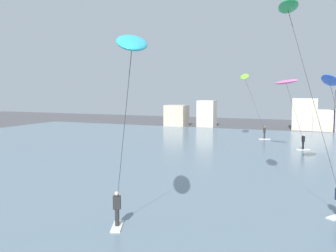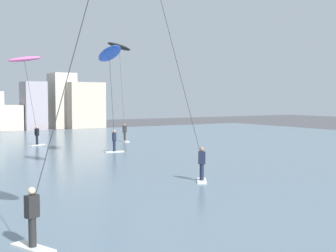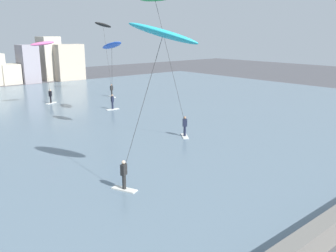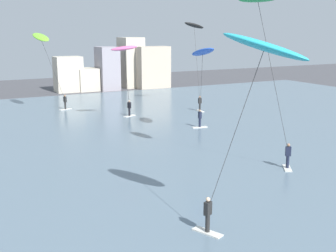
% 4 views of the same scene
% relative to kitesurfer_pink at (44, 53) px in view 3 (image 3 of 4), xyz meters
% --- Properties ---
extents(seawall_barrier, '(60.00, 0.70, 1.09)m').
position_rel_kitesurfer_pink_xyz_m(seawall_barrier, '(-3.44, -32.51, -5.58)').
color(seawall_barrier, '#66635E').
rests_on(seawall_barrier, ground).
extents(water_bay, '(84.00, 52.00, 0.10)m').
position_rel_kitesurfer_pink_xyz_m(water_bay, '(-3.44, -5.81, -6.08)').
color(water_bay, slate).
rests_on(water_bay, ground).
extents(far_shore_buildings, '(37.38, 6.42, 7.56)m').
position_rel_kitesurfer_pink_xyz_m(far_shore_buildings, '(3.16, 23.02, -3.28)').
color(far_shore_buildings, '#B7A893').
rests_on(far_shore_buildings, ground).
extents(kitesurfer_pink, '(3.67, 4.39, 7.34)m').
position_rel_kitesurfer_pink_xyz_m(kitesurfer_pink, '(0.00, 0.00, 0.00)').
color(kitesurfer_pink, silver).
rests_on(kitesurfer_pink, water_bay).
extents(kitesurfer_cyan, '(3.35, 4.01, 8.77)m').
position_rel_kitesurfer_pink_xyz_m(kitesurfer_cyan, '(-4.33, -24.46, 1.47)').
color(kitesurfer_cyan, silver).
rests_on(kitesurfer_cyan, water_bay).
extents(kitesurfer_black, '(2.64, 4.00, 9.59)m').
position_rel_kitesurfer_pink_xyz_m(kitesurfer_black, '(9.97, 4.05, 1.87)').
color(kitesurfer_black, silver).
rests_on(kitesurfer_black, water_bay).
extents(kitesurfer_blue, '(3.20, 5.08, 7.47)m').
position_rel_kitesurfer_pink_xyz_m(kitesurfer_blue, '(3.44, -7.93, 0.37)').
color(kitesurfer_blue, silver).
rests_on(kitesurfer_blue, water_bay).
extents(kitesurfer_green, '(4.00, 2.98, 10.57)m').
position_rel_kitesurfer_pink_xyz_m(kitesurfer_green, '(1.25, -17.72, 3.19)').
color(kitesurfer_green, silver).
rests_on(kitesurfer_green, water_bay).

